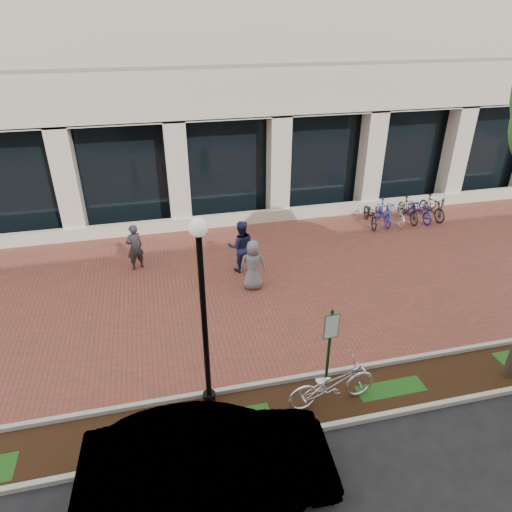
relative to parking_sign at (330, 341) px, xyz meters
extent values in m
plane|color=black|center=(-0.39, 4.95, -1.44)|extent=(120.00, 120.00, 0.00)
cube|color=brown|center=(-0.39, 4.95, -1.44)|extent=(40.00, 9.00, 0.01)
cube|color=black|center=(-0.39, -0.30, -1.44)|extent=(40.00, 1.50, 0.01)
cube|color=#A9AAA0|center=(-0.39, 0.45, -1.38)|extent=(40.00, 0.12, 0.12)
cube|color=#A9AAA0|center=(-0.39, -1.05, -1.38)|extent=(40.00, 0.12, 0.12)
cube|color=black|center=(-0.39, 10.55, 0.66)|extent=(40.00, 0.15, 4.20)
cube|color=beige|center=(-0.39, 9.45, -1.19)|extent=(40.00, 0.25, 0.50)
cube|color=beige|center=(-0.39, 9.85, 0.66)|extent=(0.80, 0.80, 4.20)
cube|color=#143717|center=(0.00, 0.02, -0.32)|extent=(0.05, 0.05, 2.24)
cube|color=#175D2A|center=(0.00, -0.01, 0.40)|extent=(0.34, 0.02, 0.62)
cube|color=white|center=(0.00, -0.03, 0.40)|extent=(0.30, 0.01, 0.56)
cylinder|color=black|center=(-2.65, 0.22, -1.29)|extent=(0.28, 0.28, 0.30)
cylinder|color=black|center=(-2.65, 0.22, 0.65)|extent=(0.12, 0.12, 4.18)
sphere|color=silver|center=(-2.65, 0.22, 2.88)|extent=(0.36, 0.36, 0.36)
imported|color=silver|center=(-0.01, -0.36, -0.90)|extent=(2.11, 0.89, 1.08)
imported|color=#27262B|center=(-4.17, 6.75, -0.64)|extent=(0.69, 0.60, 1.60)
imported|color=#1B1F43|center=(-0.77, 5.83, -0.55)|extent=(0.93, 0.76, 1.79)
imported|color=slate|center=(-0.63, 4.67, -0.63)|extent=(0.89, 0.68, 1.62)
cylinder|color=silver|center=(8.15, 8.05, -1.00)|extent=(0.11, 0.11, 0.88)
sphere|color=silver|center=(8.15, 8.05, -0.52)|extent=(0.12, 0.12, 0.12)
imported|color=black|center=(5.06, 8.21, -1.00)|extent=(0.87, 1.77, 0.89)
imported|color=#202996|center=(5.61, 8.21, -0.95)|extent=(0.66, 1.69, 0.99)
imported|color=silver|center=(6.16, 8.21, -1.00)|extent=(0.70, 1.73, 0.89)
imported|color=black|center=(6.71, 8.21, -0.95)|extent=(0.49, 1.65, 0.99)
imported|color=#23219B|center=(7.26, 8.21, -1.00)|extent=(0.65, 1.72, 0.89)
imported|color=black|center=(7.81, 8.21, -0.95)|extent=(0.61, 1.68, 0.99)
cylinder|color=silver|center=(6.44, 8.21, -1.04)|extent=(0.04, 0.04, 0.80)
imported|color=silver|center=(-2.91, -1.84, -0.71)|extent=(4.55, 1.85, 1.47)
camera|label=1|loc=(-3.34, -7.18, 6.31)|focal=32.00mm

